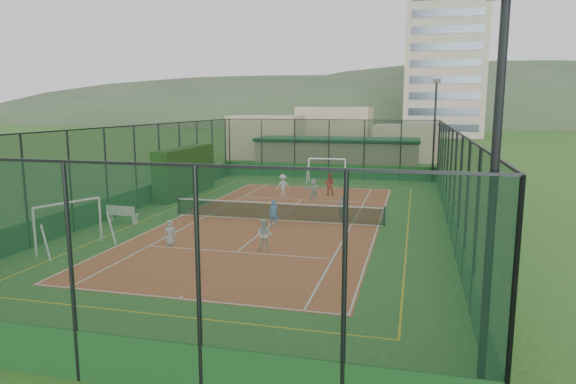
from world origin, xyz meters
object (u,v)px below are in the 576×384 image
object	(u,v)px
clubhouse	(337,155)
white_bench	(122,214)
apartment_tower	(445,60)
child_far_back	(314,189)
child_near_left	(170,232)
futsal_goal_far	(327,171)
child_near_right	(265,235)
child_far_right	(342,208)
child_far_left	(283,186)
floodlight_ne	(434,131)
child_near_mid	(274,213)
floodlight_se	(491,219)
futsal_goal_near	(69,226)
coach	(329,184)

from	to	relation	value
clubhouse	white_bench	xyz separation A→B (m)	(-7.80, -24.56, -1.09)
apartment_tower	child_far_back	bearing A→B (deg)	-98.44
child_far_back	child_near_left	bearing A→B (deg)	50.14
clubhouse	futsal_goal_far	distance (m)	7.93
child_near_right	child_far_right	distance (m)	7.55
child_near_right	child_far_left	size ratio (longest dim) A/B	0.92
floodlight_ne	child_far_right	bearing A→B (deg)	-108.68
child_far_left	futsal_goal_far	bearing A→B (deg)	-143.58
child_near_left	child_near_mid	distance (m)	5.94
floodlight_se	apartment_tower	xyz separation A→B (m)	(3.40, 98.60, 10.88)
futsal_goal_near	child_far_left	world-z (taller)	futsal_goal_near
floodlight_se	clubhouse	size ratio (longest dim) A/B	0.54
futsal_goal_near	child_near_left	distance (m)	4.30
floodlight_se	child_far_back	world-z (taller)	floodlight_se
child_near_mid	child_far_back	distance (m)	7.66
futsal_goal_far	coach	world-z (taller)	futsal_goal_far
child_near_right	child_far_back	distance (m)	12.44
clubhouse	apartment_tower	bearing A→B (deg)	78.69
floodlight_ne	child_near_mid	size ratio (longest dim) A/B	6.23
floodlight_se	white_bench	size ratio (longest dim) A/B	4.77
floodlight_se	child_near_mid	world-z (taller)	floodlight_se
child_near_mid	child_far_back	world-z (taller)	child_far_back
futsal_goal_near	coach	size ratio (longest dim) A/B	2.05
clubhouse	futsal_goal_near	bearing A→B (deg)	-103.76
clubhouse	white_bench	distance (m)	25.79
white_bench	child_near_mid	world-z (taller)	child_near_mid
apartment_tower	white_bench	xyz separation A→B (m)	(-19.80, -84.56, -14.51)
child_near_right	clubhouse	bearing A→B (deg)	89.06
futsal_goal_far	child_near_left	xyz separation A→B (m)	(-3.60, -20.13, -0.40)
clubhouse	child_far_back	xyz separation A→B (m)	(0.78, -15.56, -0.85)
white_bench	child_far_right	distance (m)	11.81
coach	child_near_mid	bearing A→B (deg)	79.36
child_far_left	child_far_back	bearing A→B (deg)	124.09
floodlight_se	apartment_tower	bearing A→B (deg)	88.03
futsal_goal_near	child_far_back	size ratio (longest dim) A/B	2.21
futsal_goal_near	child_far_right	xyz separation A→B (m)	(10.64, 8.78, -0.40)
floodlight_ne	child_far_right	distance (m)	16.63
floodlight_se	child_far_right	distance (m)	18.87
floodlight_ne	coach	distance (m)	11.24
child_near_right	futsal_goal_near	bearing A→B (deg)	-172.53
futsal_goal_far	child_near_right	bearing A→B (deg)	-89.60
floodlight_se	child_far_right	size ratio (longest dim) A/B	6.76
floodlight_ne	futsal_goal_near	xyz separation A→B (m)	(-15.85, -24.18, -3.11)
floodlight_ne	futsal_goal_near	size ratio (longest dim) A/B	2.61
futsal_goal_near	child_far_back	xyz separation A→B (m)	(8.03, 14.02, -0.29)
floodlight_se	coach	bearing A→B (deg)	105.81
child_near_right	coach	bearing A→B (deg)	85.40
child_near_left	futsal_goal_near	bearing A→B (deg)	176.46
apartment_tower	child_near_left	bearing A→B (deg)	-99.83
white_bench	futsal_goal_near	bearing A→B (deg)	-79.31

